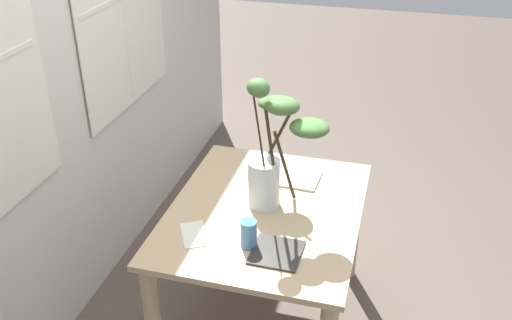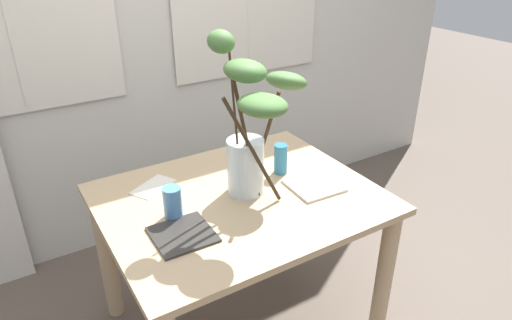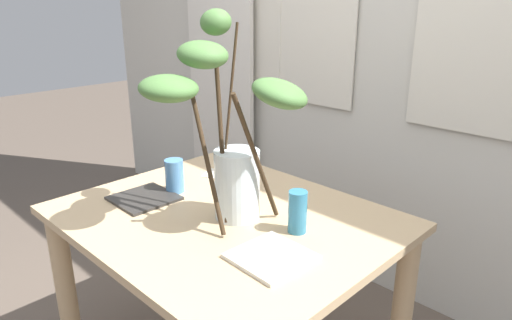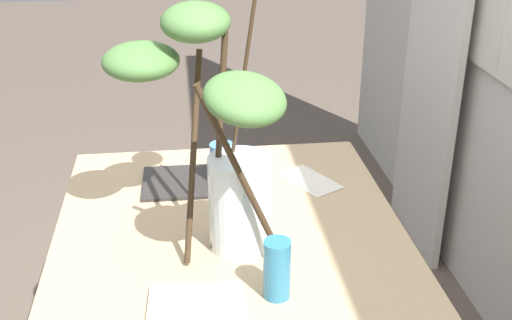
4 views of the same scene
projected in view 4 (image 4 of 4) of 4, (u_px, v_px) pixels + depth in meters
dining_table at (232, 280)px, 1.80m from camera, size 1.16×0.94×0.76m
vase_with_branches at (219, 135)px, 1.56m from camera, size 0.46×0.44×0.73m
drinking_glass_blue_left at (222, 164)px, 1.99m from camera, size 0.07×0.07×0.13m
drinking_glass_blue_right at (277, 269)px, 1.48m from camera, size 0.06×0.06×0.15m
plate_square_left at (179, 182)px, 2.02m from camera, size 0.22×0.22×0.01m
plate_square_right at (196, 315)px, 1.44m from camera, size 0.23×0.23×0.01m
napkin_folded at (309, 181)px, 2.03m from camera, size 0.23×0.19×0.00m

